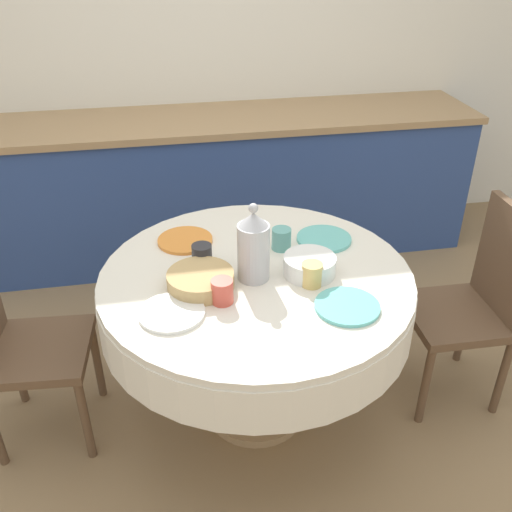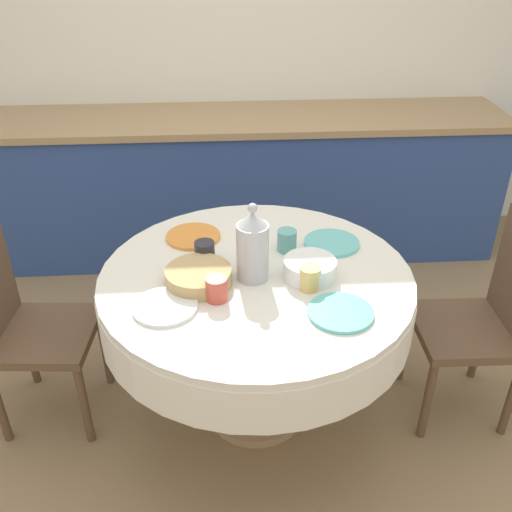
{
  "view_description": "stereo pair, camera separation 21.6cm",
  "coord_description": "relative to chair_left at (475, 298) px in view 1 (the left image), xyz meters",
  "views": [
    {
      "loc": [
        -0.34,
        -1.82,
        1.93
      ],
      "look_at": [
        0.0,
        0.0,
        0.81
      ],
      "focal_mm": 40.0,
      "sensor_mm": 36.0,
      "label": 1
    },
    {
      "loc": [
        -0.12,
        -1.85,
        1.93
      ],
      "look_at": [
        0.0,
        0.0,
        0.81
      ],
      "focal_mm": 40.0,
      "sensor_mm": 36.0,
      "label": 2
    }
  ],
  "objects": [
    {
      "name": "ground_plane",
      "position": [
        -0.96,
        0.02,
        -0.51
      ],
      "size": [
        12.0,
        12.0,
        0.0
      ],
      "primitive_type": "plane",
      "color": "#8E704C"
    },
    {
      "name": "wall_back",
      "position": [
        -0.96,
        1.85,
        0.79
      ],
      "size": [
        7.0,
        0.05,
        2.6
      ],
      "color": "silver",
      "rests_on": "ground_plane"
    },
    {
      "name": "kitchen_counter",
      "position": [
        -0.96,
        1.51,
        -0.06
      ],
      "size": [
        3.24,
        0.64,
        0.89
      ],
      "color": "#2D4784",
      "rests_on": "ground_plane"
    },
    {
      "name": "dining_table",
      "position": [
        -0.96,
        0.02,
        0.1
      ],
      "size": [
        1.23,
        1.23,
        0.73
      ],
      "color": "tan",
      "rests_on": "ground_plane"
    },
    {
      "name": "chair_left",
      "position": [
        0.0,
        0.0,
        0.0
      ],
      "size": [
        0.41,
        0.41,
        0.92
      ],
      "rotation": [
        0.0,
        0.0,
        1.55
      ],
      "color": "brown",
      "rests_on": "ground_plane"
    },
    {
      "name": "chair_right",
      "position": [
        -1.91,
        0.1,
        0.0
      ],
      "size": [
        0.43,
        0.43,
        0.92
      ],
      "rotation": [
        0.0,
        0.0,
        -1.65
      ],
      "color": "brown",
      "rests_on": "ground_plane"
    },
    {
      "name": "plate_near_left",
      "position": [
        -1.29,
        -0.18,
        0.23
      ],
      "size": [
        0.23,
        0.23,
        0.01
      ],
      "primitive_type": "cylinder",
      "color": "white",
      "rests_on": "dining_table"
    },
    {
      "name": "cup_near_left",
      "position": [
        -1.11,
        -0.14,
        0.27
      ],
      "size": [
        0.08,
        0.08,
        0.09
      ],
      "primitive_type": "cylinder",
      "color": "#CC4C3D",
      "rests_on": "dining_table"
    },
    {
      "name": "plate_near_right",
      "position": [
        -0.68,
        -0.26,
        0.23
      ],
      "size": [
        0.23,
        0.23,
        0.01
      ],
      "primitive_type": "cylinder",
      "color": "#60BCB7",
      "rests_on": "dining_table"
    },
    {
      "name": "cup_near_right",
      "position": [
        -0.77,
        -0.09,
        0.27
      ],
      "size": [
        0.08,
        0.08,
        0.09
      ],
      "primitive_type": "cylinder",
      "color": "#DBB766",
      "rests_on": "dining_table"
    },
    {
      "name": "plate_far_left",
      "position": [
        -1.21,
        0.32,
        0.23
      ],
      "size": [
        0.23,
        0.23,
        0.01
      ],
      "primitive_type": "cylinder",
      "color": "orange",
      "rests_on": "dining_table"
    },
    {
      "name": "cup_far_left",
      "position": [
        -1.15,
        0.12,
        0.27
      ],
      "size": [
        0.08,
        0.08,
        0.09
      ],
      "primitive_type": "cylinder",
      "color": "#28282D",
      "rests_on": "dining_table"
    },
    {
      "name": "plate_far_right",
      "position": [
        -0.62,
        0.23,
        0.23
      ],
      "size": [
        0.23,
        0.23,
        0.01
      ],
      "primitive_type": "cylinder",
      "color": "#60BCB7",
      "rests_on": "dining_table"
    },
    {
      "name": "cup_far_right",
      "position": [
        -0.82,
        0.19,
        0.27
      ],
      "size": [
        0.08,
        0.08,
        0.09
      ],
      "primitive_type": "cylinder",
      "color": "#5BA39E",
      "rests_on": "dining_table"
    },
    {
      "name": "coffee_carafe",
      "position": [
        -0.97,
        -0.0,
        0.36
      ],
      "size": [
        0.12,
        0.12,
        0.31
      ],
      "color": "#B2B2B7",
      "rests_on": "dining_table"
    },
    {
      "name": "bread_basket",
      "position": [
        -1.18,
        -0.03,
        0.26
      ],
      "size": [
        0.25,
        0.25,
        0.06
      ],
      "primitive_type": "cylinder",
      "color": "tan",
      "rests_on": "dining_table"
    },
    {
      "name": "fruit_bowl",
      "position": [
        -0.75,
        -0.01,
        0.26
      ],
      "size": [
        0.2,
        0.2,
        0.07
      ],
      "primitive_type": "cylinder",
      "color": "silver",
      "rests_on": "dining_table"
    }
  ]
}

